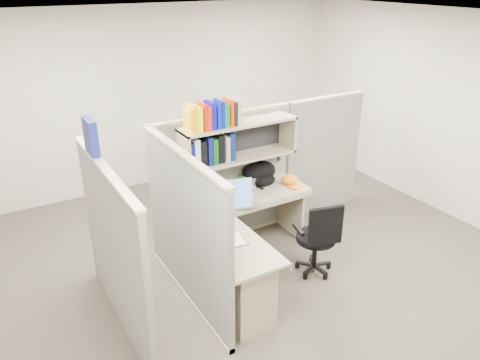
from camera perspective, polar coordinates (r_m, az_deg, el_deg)
ground at (r=5.38m, az=2.75°, el=-11.19°), size 6.00×6.00×0.00m
room_shell at (r=4.64m, az=3.14°, el=5.36°), size 6.00×6.00×6.00m
cubicle at (r=5.10m, az=-3.30°, el=-1.49°), size 3.79×1.84×1.95m
desk at (r=4.75m, az=0.56°, el=-10.05°), size 1.74×1.75×0.73m
laptop at (r=5.17m, az=0.02°, el=-1.68°), size 0.43×0.43×0.26m
backpack at (r=5.69m, az=2.65°, el=0.85°), size 0.46×0.37×0.26m
orange_cap at (r=5.73m, az=6.05°, el=0.06°), size 0.23×0.26×0.11m
snack_canister at (r=4.71m, az=-2.62°, el=-5.52°), size 0.10×0.10×0.10m
tissue_box at (r=4.29m, az=-2.50°, el=-8.18°), size 0.14×0.14×0.18m
mouse at (r=5.42m, az=1.47°, el=-1.74°), size 0.10×0.08×0.03m
paper_cup at (r=5.55m, az=-1.41°, el=-0.74°), size 0.08×0.08×0.09m
book_stack at (r=5.64m, az=0.79°, el=-0.17°), size 0.22×0.26×0.11m
loose_paper at (r=4.57m, az=-0.78°, el=-7.25°), size 0.22×0.28×0.00m
task_chair at (r=5.25m, az=9.33°, el=-8.29°), size 0.51×0.48×0.91m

